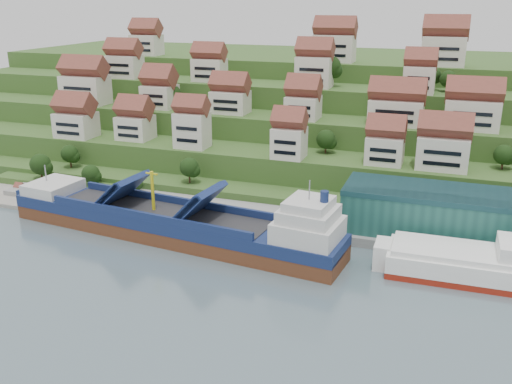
% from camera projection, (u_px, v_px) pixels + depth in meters
% --- Properties ---
extents(ground, '(300.00, 300.00, 0.00)m').
position_uv_depth(ground, '(231.00, 245.00, 126.12)').
color(ground, slate).
rests_on(ground, ground).
extents(quay, '(180.00, 14.00, 2.20)m').
position_uv_depth(quay, '(335.00, 228.00, 132.83)').
color(quay, gray).
rests_on(quay, ground).
extents(pebble_beach, '(45.00, 20.00, 1.00)m').
position_uv_depth(pebble_beach, '(50.00, 197.00, 154.95)').
color(pebble_beach, gray).
rests_on(pebble_beach, ground).
extents(hillside, '(260.00, 128.00, 31.00)m').
position_uv_depth(hillside, '(333.00, 113.00, 215.02)').
color(hillside, '#2D4C1E').
rests_on(hillside, ground).
extents(hillside_village, '(161.31, 62.79, 29.24)m').
position_uv_depth(hillside_village, '(308.00, 95.00, 171.54)').
color(hillside_village, silver).
rests_on(hillside_village, ground).
extents(hillside_trees, '(138.45, 62.23, 31.62)m').
position_uv_depth(hillside_trees, '(266.00, 120.00, 165.27)').
color(hillside_trees, '#1B3712').
rests_on(hillside_trees, ground).
extents(warehouse, '(60.00, 15.00, 10.00)m').
position_uv_depth(warehouse, '(484.00, 217.00, 122.54)').
color(warehouse, '#215950').
rests_on(warehouse, quay).
extents(flagpole, '(1.28, 0.16, 8.00)m').
position_uv_depth(flagpole, '(323.00, 211.00, 127.09)').
color(flagpole, gray).
rests_on(flagpole, quay).
extents(beach_huts, '(14.40, 3.70, 2.20)m').
position_uv_depth(beach_huts, '(40.00, 192.00, 153.94)').
color(beach_huts, white).
rests_on(beach_huts, pebble_beach).
extents(cargo_ship, '(82.22, 21.34, 18.08)m').
position_uv_depth(cargo_ship, '(178.00, 225.00, 128.34)').
color(cargo_ship, '#5A301B').
rests_on(cargo_ship, ground).
extents(second_ship, '(32.80, 12.67, 9.45)m').
position_uv_depth(second_ship, '(478.00, 265.00, 110.18)').
color(second_ship, maroon).
rests_on(second_ship, ground).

